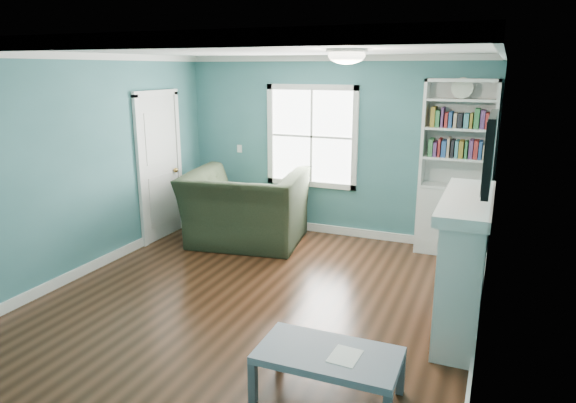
% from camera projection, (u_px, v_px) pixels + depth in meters
% --- Properties ---
extents(floor, '(5.00, 5.00, 0.00)m').
position_uv_depth(floor, '(257.00, 299.00, 5.57)').
color(floor, black).
rests_on(floor, ground).
extents(room_walls, '(5.00, 5.00, 5.00)m').
position_uv_depth(room_walls, '(255.00, 155.00, 5.17)').
color(room_walls, '#326769').
rests_on(room_walls, ground).
extents(trim, '(4.50, 5.00, 2.60)m').
position_uv_depth(trim, '(256.00, 188.00, 5.25)').
color(trim, white).
rests_on(trim, ground).
extents(window, '(1.40, 0.06, 1.50)m').
position_uv_depth(window, '(312.00, 137.00, 7.53)').
color(window, white).
rests_on(window, room_walls).
extents(bookshelf, '(0.90, 0.35, 2.31)m').
position_uv_depth(bookshelf, '(454.00, 186.00, 6.73)').
color(bookshelf, silver).
rests_on(bookshelf, ground).
extents(fireplace, '(0.44, 1.58, 1.30)m').
position_uv_depth(fireplace, '(465.00, 265.00, 4.81)').
color(fireplace, black).
rests_on(fireplace, ground).
extents(tv, '(0.06, 1.10, 0.65)m').
position_uv_depth(tv, '(490.00, 151.00, 4.49)').
color(tv, black).
rests_on(tv, fireplace).
extents(door, '(0.12, 0.98, 2.17)m').
position_uv_depth(door, '(160.00, 165.00, 7.37)').
color(door, silver).
rests_on(door, ground).
extents(ceiling_fixture, '(0.38, 0.38, 0.15)m').
position_uv_depth(ceiling_fixture, '(347.00, 54.00, 4.68)').
color(ceiling_fixture, white).
rests_on(ceiling_fixture, room_walls).
extents(light_switch, '(0.08, 0.01, 0.12)m').
position_uv_depth(light_switch, '(240.00, 149.00, 8.04)').
color(light_switch, white).
rests_on(light_switch, room_walls).
extents(recliner, '(1.72, 1.26, 1.39)m').
position_uv_depth(recliner, '(245.00, 196.00, 7.18)').
color(recliner, black).
rests_on(recliner, ground).
extents(coffee_table, '(1.07, 0.59, 0.39)m').
position_uv_depth(coffee_table, '(328.00, 358.00, 3.82)').
color(coffee_table, '#474D56').
rests_on(coffee_table, ground).
extents(paper_sheet, '(0.22, 0.27, 0.00)m').
position_uv_depth(paper_sheet, '(345.00, 356.00, 3.75)').
color(paper_sheet, white).
rests_on(paper_sheet, coffee_table).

